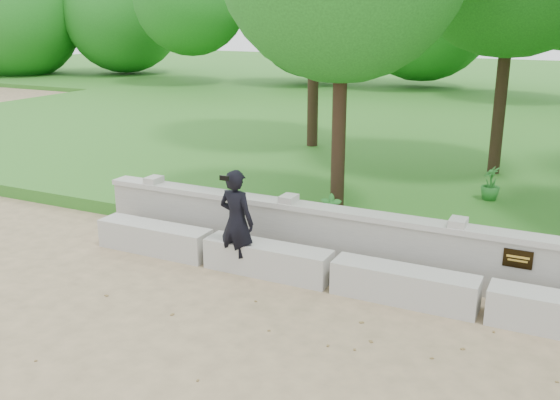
{
  "coord_description": "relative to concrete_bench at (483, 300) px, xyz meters",
  "views": [
    {
      "loc": [
        0.85,
        -5.49,
        3.61
      ],
      "look_at": [
        -2.82,
        1.94,
        1.13
      ],
      "focal_mm": 40.0,
      "sensor_mm": 36.0,
      "label": 1
    }
  ],
  "objects": [
    {
      "name": "parapet_wall",
      "position": [
        0.0,
        0.7,
        0.24
      ],
      "size": [
        12.5,
        0.35,
        0.9
      ],
      "color": "#A8A59E",
      "rests_on": "ground"
    },
    {
      "name": "man_main",
      "position": [
        -3.44,
        -0.11,
        0.54
      ],
      "size": [
        0.6,
        0.54,
        1.53
      ],
      "color": "black",
      "rests_on": "ground"
    },
    {
      "name": "shrub_d",
      "position": [
        -0.59,
        4.45,
        0.34
      ],
      "size": [
        0.43,
        0.45,
        0.63
      ],
      "primitive_type": "imported",
      "rotation": [
        0.0,
        0.0,
        5.1
      ],
      "color": "#277328",
      "rests_on": "lawn"
    },
    {
      "name": "lawn",
      "position": [
        -0.0,
        12.1,
        -0.1
      ],
      "size": [
        40.0,
        22.0,
        0.25
      ],
      "primitive_type": "cube",
      "color": "#2C7221",
      "rests_on": "ground"
    },
    {
      "name": "shrub_a",
      "position": [
        -2.59,
        1.4,
        0.34
      ],
      "size": [
        0.4,
        0.35,
        0.63
      ],
      "primitive_type": "imported",
      "rotation": [
        0.0,
        0.0,
        0.45
      ],
      "color": "#277328",
      "rests_on": "lawn"
    },
    {
      "name": "ground",
      "position": [
        -0.0,
        -1.9,
        -0.22
      ],
      "size": [
        80.0,
        80.0,
        0.0
      ],
      "primitive_type": "plane",
      "color": "tan",
      "rests_on": "ground"
    },
    {
      "name": "concrete_bench",
      "position": [
        0.0,
        0.0,
        0.0
      ],
      "size": [
        11.9,
        0.45,
        0.45
      ],
      "color": "#B2B0A8",
      "rests_on": "ground"
    }
  ]
}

